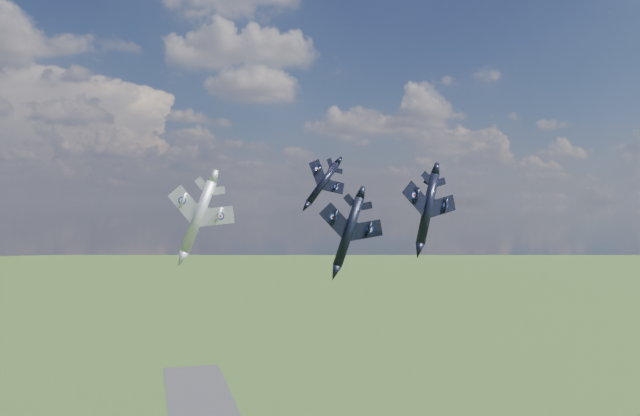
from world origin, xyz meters
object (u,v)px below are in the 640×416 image
object	(u,v)px
jet_lead_navy	(349,231)
jet_high_navy	(323,183)
jet_right_navy	(428,209)
jet_left_silver	(198,216)

from	to	relation	value
jet_lead_navy	jet_high_navy	distance (m)	30.59
jet_right_navy	jet_left_silver	size ratio (longest dim) A/B	0.82
jet_right_navy	jet_high_navy	world-z (taller)	jet_high_navy
jet_high_navy	jet_lead_navy	bearing A→B (deg)	-111.36
jet_lead_navy	jet_left_silver	size ratio (longest dim) A/B	0.83
jet_lead_navy	jet_left_silver	xyz separation A→B (m)	(-18.32, 17.95, 1.72)
jet_left_silver	jet_right_navy	bearing A→B (deg)	-18.00
jet_right_navy	jet_high_navy	size ratio (longest dim) A/B	1.03
jet_high_navy	jet_left_silver	distance (m)	26.38
jet_right_navy	jet_high_navy	xyz separation A→B (m)	(-5.22, 32.45, 4.31)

